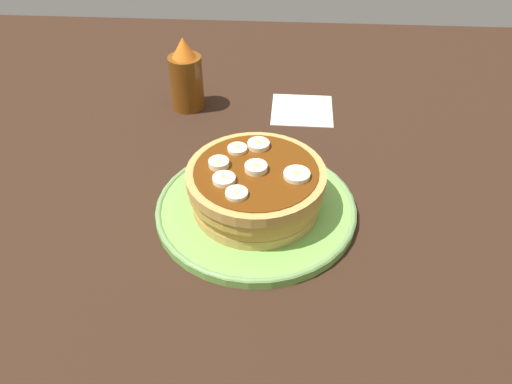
{
  "coord_description": "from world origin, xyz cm",
  "views": [
    {
      "loc": [
        3.36,
        -51.59,
        47.08
      ],
      "look_at": [
        0.0,
        0.0,
        3.6
      ],
      "focal_mm": 35.01,
      "sensor_mm": 36.0,
      "label": 1
    }
  ],
  "objects_px": {
    "napkin": "(302,110)",
    "syrup_bottle": "(186,77)",
    "banana_slice_1": "(259,145)",
    "banana_slice_3": "(237,194)",
    "pancake_stack": "(257,188)",
    "banana_slice_0": "(258,169)",
    "banana_slice_5": "(224,180)",
    "banana_slice_6": "(237,149)",
    "plate": "(256,207)",
    "banana_slice_2": "(297,175)",
    "banana_slice_4": "(219,164)"
  },
  "relations": [
    {
      "from": "banana_slice_0",
      "to": "banana_slice_2",
      "type": "bearing_deg",
      "value": -8.13
    },
    {
      "from": "banana_slice_2",
      "to": "banana_slice_4",
      "type": "distance_m",
      "value": 0.1
    },
    {
      "from": "banana_slice_5",
      "to": "banana_slice_6",
      "type": "height_order",
      "value": "banana_slice_5"
    },
    {
      "from": "banana_slice_3",
      "to": "banana_slice_0",
      "type": "bearing_deg",
      "value": 64.55
    },
    {
      "from": "banana_slice_4",
      "to": "banana_slice_5",
      "type": "bearing_deg",
      "value": -71.82
    },
    {
      "from": "banana_slice_2",
      "to": "banana_slice_4",
      "type": "relative_size",
      "value": 1.26
    },
    {
      "from": "banana_slice_1",
      "to": "banana_slice_0",
      "type": "bearing_deg",
      "value": -88.37
    },
    {
      "from": "banana_slice_3",
      "to": "napkin",
      "type": "xyz_separation_m",
      "value": [
        0.09,
        0.33,
        -0.07
      ]
    },
    {
      "from": "banana_slice_0",
      "to": "pancake_stack",
      "type": "bearing_deg",
      "value": 116.89
    },
    {
      "from": "banana_slice_4",
      "to": "syrup_bottle",
      "type": "bearing_deg",
      "value": 108.7
    },
    {
      "from": "banana_slice_0",
      "to": "banana_slice_5",
      "type": "height_order",
      "value": "banana_slice_0"
    },
    {
      "from": "banana_slice_2",
      "to": "syrup_bottle",
      "type": "height_order",
      "value": "syrup_bottle"
    },
    {
      "from": "banana_slice_3",
      "to": "banana_slice_4",
      "type": "bearing_deg",
      "value": 116.64
    },
    {
      "from": "banana_slice_2",
      "to": "pancake_stack",
      "type": "bearing_deg",
      "value": 169.01
    },
    {
      "from": "banana_slice_0",
      "to": "banana_slice_3",
      "type": "bearing_deg",
      "value": -115.45
    },
    {
      "from": "banana_slice_2",
      "to": "napkin",
      "type": "xyz_separation_m",
      "value": [
        0.01,
        0.29,
        -0.07
      ]
    },
    {
      "from": "banana_slice_2",
      "to": "banana_slice_5",
      "type": "relative_size",
      "value": 1.17
    },
    {
      "from": "plate",
      "to": "banana_slice_0",
      "type": "distance_m",
      "value": 0.07
    },
    {
      "from": "plate",
      "to": "banana_slice_4",
      "type": "bearing_deg",
      "value": 172.88
    },
    {
      "from": "pancake_stack",
      "to": "banana_slice_3",
      "type": "distance_m",
      "value": 0.06
    },
    {
      "from": "banana_slice_2",
      "to": "banana_slice_3",
      "type": "bearing_deg",
      "value": -150.55
    },
    {
      "from": "pancake_stack",
      "to": "napkin",
      "type": "height_order",
      "value": "pancake_stack"
    },
    {
      "from": "banana_slice_1",
      "to": "banana_slice_2",
      "type": "relative_size",
      "value": 0.89
    },
    {
      "from": "pancake_stack",
      "to": "banana_slice_6",
      "type": "bearing_deg",
      "value": 124.77
    },
    {
      "from": "banana_slice_0",
      "to": "banana_slice_1",
      "type": "xyz_separation_m",
      "value": [
        -0.0,
        0.06,
        -0.0
      ]
    },
    {
      "from": "plate",
      "to": "banana_slice_3",
      "type": "height_order",
      "value": "banana_slice_3"
    },
    {
      "from": "pancake_stack",
      "to": "banana_slice_0",
      "type": "distance_m",
      "value": 0.03
    },
    {
      "from": "banana_slice_1",
      "to": "banana_slice_6",
      "type": "xyz_separation_m",
      "value": [
        -0.03,
        -0.01,
        -0.0
      ]
    },
    {
      "from": "pancake_stack",
      "to": "banana_slice_0",
      "type": "relative_size",
      "value": 6.28
    },
    {
      "from": "banana_slice_2",
      "to": "napkin",
      "type": "bearing_deg",
      "value": 87.46
    },
    {
      "from": "plate",
      "to": "syrup_bottle",
      "type": "relative_size",
      "value": 2.1
    },
    {
      "from": "plate",
      "to": "napkin",
      "type": "distance_m",
      "value": 0.29
    },
    {
      "from": "banana_slice_5",
      "to": "banana_slice_6",
      "type": "xyz_separation_m",
      "value": [
        0.01,
        0.07,
        -0.0
      ]
    },
    {
      "from": "banana_slice_5",
      "to": "banana_slice_6",
      "type": "bearing_deg",
      "value": 81.24
    },
    {
      "from": "banana_slice_1",
      "to": "banana_slice_3",
      "type": "relative_size",
      "value": 1.09
    },
    {
      "from": "banana_slice_6",
      "to": "syrup_bottle",
      "type": "relative_size",
      "value": 0.21
    },
    {
      "from": "banana_slice_5",
      "to": "banana_slice_0",
      "type": "bearing_deg",
      "value": 28.94
    },
    {
      "from": "plate",
      "to": "banana_slice_3",
      "type": "bearing_deg",
      "value": -111.68
    },
    {
      "from": "plate",
      "to": "banana_slice_6",
      "type": "distance_m",
      "value": 0.08
    },
    {
      "from": "banana_slice_1",
      "to": "syrup_bottle",
      "type": "height_order",
      "value": "syrup_bottle"
    },
    {
      "from": "banana_slice_1",
      "to": "banana_slice_6",
      "type": "distance_m",
      "value": 0.03
    },
    {
      "from": "banana_slice_2",
      "to": "plate",
      "type": "bearing_deg",
      "value": 169.37
    },
    {
      "from": "banana_slice_4",
      "to": "banana_slice_5",
      "type": "distance_m",
      "value": 0.03
    },
    {
      "from": "banana_slice_1",
      "to": "banana_slice_2",
      "type": "bearing_deg",
      "value": -50.76
    },
    {
      "from": "napkin",
      "to": "syrup_bottle",
      "type": "xyz_separation_m",
      "value": [
        -0.21,
        0.0,
        0.06
      ]
    },
    {
      "from": "banana_slice_0",
      "to": "banana_slice_2",
      "type": "height_order",
      "value": "banana_slice_0"
    },
    {
      "from": "banana_slice_5",
      "to": "syrup_bottle",
      "type": "height_order",
      "value": "syrup_bottle"
    },
    {
      "from": "plate",
      "to": "banana_slice_4",
      "type": "relative_size",
      "value": 10.17
    },
    {
      "from": "banana_slice_4",
      "to": "banana_slice_6",
      "type": "bearing_deg",
      "value": 60.07
    },
    {
      "from": "plate",
      "to": "banana_slice_4",
      "type": "xyz_separation_m",
      "value": [
        -0.05,
        0.01,
        0.07
      ]
    }
  ]
}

